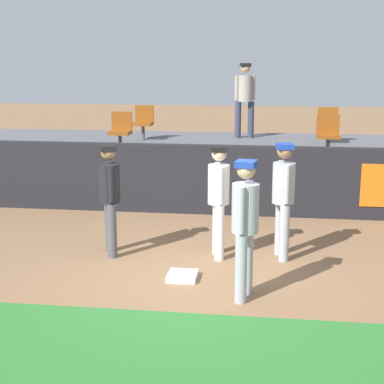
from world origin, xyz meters
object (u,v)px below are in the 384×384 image
player_fielder_home (219,194)px  player_coach_visitor (283,193)px  seat_back_left (144,121)px  seat_front_right (328,132)px  seat_back_right (328,123)px  player_runner_visitor (245,220)px  seat_front_left (121,129)px  first_base (182,276)px  player_umpire (110,192)px  spectator_hooded (245,95)px

player_fielder_home → player_coach_visitor: (0.96, 0.07, 0.03)m
seat_back_left → seat_front_right: 4.69m
player_fielder_home → seat_front_right: size_ratio=2.03×
player_coach_visitor → seat_back_right: 5.83m
player_runner_visitor → seat_back_left: 7.85m
seat_front_left → seat_front_right: size_ratio=1.00×
first_base → seat_back_left: size_ratio=0.48×
first_base → player_umpire: player_umpire is taller
player_coach_visitor → seat_back_right: size_ratio=2.08×
player_coach_visitor → spectator_hooded: (-0.87, 6.36, 1.04)m
player_fielder_home → seat_back_left: 6.26m
seat_back_right → seat_front_left: 4.95m
player_umpire → seat_front_left: (-0.86, 4.08, 0.46)m
player_coach_visitor → player_runner_visitor: bearing=-28.6°
player_runner_visitor → seat_back_right: size_ratio=2.10×
first_base → player_umpire: size_ratio=0.24×
player_fielder_home → spectator_hooded: size_ratio=0.91×
player_fielder_home → player_umpire: player_fielder_home is taller
first_base → seat_back_right: seat_back_right is taller
seat_front_left → seat_back_left: (0.12, 1.80, 0.00)m
seat_back_right → player_fielder_home: bearing=-110.0°
first_base → player_coach_visitor: (1.36, 1.07, 0.97)m
player_runner_visitor → seat_back_left: (-2.85, 7.30, 0.43)m
first_base → seat_back_right: bearing=69.6°
seat_back_right → spectator_hooded: (-2.02, 0.66, 0.61)m
player_coach_visitor → seat_front_right: seat_front_right is taller
player_coach_visitor → seat_back_right: (1.15, 5.70, 0.44)m
seat_back_right → spectator_hooded: bearing=161.8°
first_base → seat_front_right: (2.35, 4.96, 1.41)m
player_runner_visitor → player_umpire: (-2.11, 1.42, -0.04)m
player_umpire → seat_back_right: 7.00m
player_coach_visitor → seat_front_left: (-3.47, 3.89, 0.43)m
first_base → player_runner_visitor: bearing=-31.9°
seat_front_left → player_coach_visitor: bearing=-48.3°
player_umpire → seat_front_right: seat_front_right is taller
seat_back_left → player_umpire: bearing=-82.8°
seat_front_right → seat_front_left: bearing=-180.0°
seat_front_left → player_runner_visitor: bearing=-61.6°
player_runner_visitor → seat_front_right: (1.48, 5.50, 0.43)m
seat_back_left → seat_front_right: (4.33, -1.80, 0.00)m
seat_back_right → player_runner_visitor: bearing=-102.7°
seat_back_left → player_runner_visitor: bearing=-68.7°
first_base → spectator_hooded: 7.71m
player_runner_visitor → player_coach_visitor: (0.50, 1.61, -0.01)m
player_runner_visitor → seat_front_right: seat_front_right is taller
spectator_hooded → seat_front_left: bearing=30.0°
player_fielder_home → spectator_hooded: bearing=167.9°
player_umpire → seat_back_right: seat_back_right is taller
seat_back_left → spectator_hooded: bearing=15.0°
seat_front_right → player_runner_visitor: bearing=-105.1°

